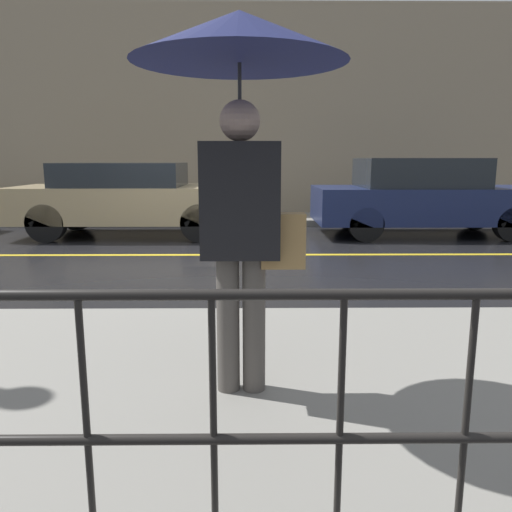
% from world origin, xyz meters
% --- Properties ---
extents(ground_plane, '(80.00, 80.00, 0.00)m').
position_xyz_m(ground_plane, '(0.00, 0.00, 0.00)').
color(ground_plane, black).
extents(sidewalk_near, '(28.00, 3.04, 0.14)m').
position_xyz_m(sidewalk_near, '(0.00, -4.79, 0.07)').
color(sidewalk_near, gray).
rests_on(sidewalk_near, ground_plane).
extents(sidewalk_far, '(28.00, 1.69, 0.14)m').
position_xyz_m(sidewalk_far, '(0.00, 4.11, 0.07)').
color(sidewalk_far, gray).
rests_on(sidewalk_far, ground_plane).
extents(lane_marking, '(25.20, 0.12, 0.01)m').
position_xyz_m(lane_marking, '(0.00, 0.00, 0.00)').
color(lane_marking, gold).
rests_on(lane_marking, ground_plane).
extents(building_storefront, '(28.00, 0.30, 5.09)m').
position_xyz_m(building_storefront, '(0.00, 5.11, 2.54)').
color(building_storefront, gray).
rests_on(building_storefront, ground_plane).
extents(pedestrian, '(1.12, 1.12, 2.04)m').
position_xyz_m(pedestrian, '(0.90, -4.86, 1.81)').
color(pedestrian, '#4C4742').
rests_on(pedestrian, sidewalk_near).
extents(car_tan, '(4.38, 1.82, 1.39)m').
position_xyz_m(car_tan, '(-1.35, 2.04, 0.73)').
color(car_tan, tan).
rests_on(car_tan, ground_plane).
extents(car_navy, '(4.22, 1.77, 1.47)m').
position_xyz_m(car_navy, '(4.27, 2.04, 0.75)').
color(car_navy, '#19234C').
rests_on(car_navy, ground_plane).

